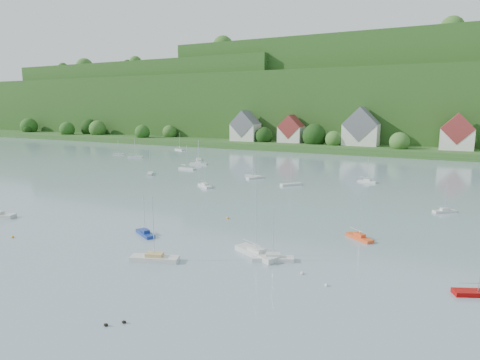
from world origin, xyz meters
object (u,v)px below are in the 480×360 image
at_px(near_sailboat_2, 155,258).
at_px(near_sailboat_4, 257,252).
at_px(near_sailboat_3, 273,258).
at_px(near_sailboat_7, 478,292).
at_px(near_sailboat_5, 359,237).
at_px(near_sailboat_1, 145,233).

height_order(near_sailboat_2, near_sailboat_4, near_sailboat_4).
bearing_deg(near_sailboat_3, near_sailboat_4, 142.44).
bearing_deg(near_sailboat_7, near_sailboat_5, 114.51).
xyz_separation_m(near_sailboat_2, near_sailboat_7, (39.35, 8.20, -0.14)).
distance_m(near_sailboat_1, near_sailboat_5, 35.12).
bearing_deg(near_sailboat_4, near_sailboat_7, 25.87).
distance_m(near_sailboat_5, near_sailboat_7, 21.23).
height_order(near_sailboat_1, near_sailboat_4, near_sailboat_4).
distance_m(near_sailboat_3, near_sailboat_5, 17.38).
bearing_deg(near_sailboat_4, near_sailboat_5, 76.12).
bearing_deg(near_sailboat_7, near_sailboat_1, 156.01).
xyz_separation_m(near_sailboat_3, near_sailboat_5, (8.94, 14.91, -0.02)).
distance_m(near_sailboat_1, near_sailboat_7, 48.08).
bearing_deg(near_sailboat_3, near_sailboat_7, -21.08).
distance_m(near_sailboat_1, near_sailboat_2, 12.19).
xyz_separation_m(near_sailboat_5, near_sailboat_7, (15.81, -14.17, -0.07)).
bearing_deg(near_sailboat_2, near_sailboat_1, 116.93).
height_order(near_sailboat_1, near_sailboat_2, near_sailboat_2).
xyz_separation_m(near_sailboat_1, near_sailboat_7, (48.08, -0.30, -0.08)).
xyz_separation_m(near_sailboat_1, near_sailboat_4, (20.49, -0.30, 0.10)).
relative_size(near_sailboat_5, near_sailboat_7, 0.95).
relative_size(near_sailboat_1, near_sailboat_7, 0.96).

